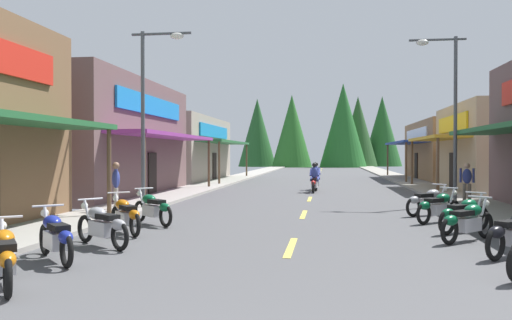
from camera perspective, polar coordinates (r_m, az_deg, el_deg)
The scene contains 23 objects.
ground at distance 34.85m, azimuth 6.53°, elevation -2.75°, with size 10.82×93.88×0.10m, color #4C4C4F.
sidewalk_left at distance 35.60m, azimuth -4.09°, elevation -2.49°, with size 2.30×93.88×0.12m, color #9E9991.
sidewalk_right at distance 35.31m, azimuth 17.24°, elevation -2.55°, with size 2.30×93.88×0.12m, color gray.
centerline_dashes at distance 38.26m, azimuth 6.64°, elevation -2.36°, with size 0.16×68.69×0.01m.
storefront_left_middle at distance 27.52m, azimuth -19.72°, elevation 2.24°, with size 10.32×12.57×5.60m.
storefront_left_far at distance 40.17m, azimuth -8.88°, elevation 1.18°, with size 8.00×13.13×4.75m.
storefront_right_far at distance 43.16m, azimuth 21.08°, elevation 0.96°, with size 7.83×12.69×4.52m.
streetlamp_left at distance 19.21m, azimuth -11.35°, elevation 7.07°, with size 2.19×0.30×6.44m.
streetlamp_right at distance 22.11m, azimuth 20.18°, elevation 6.54°, with size 2.19×0.30×6.68m.
motorcycle_parked_right_2 at distance 13.13m, azimuth 22.14°, elevation -6.18°, with size 1.59×1.58×1.04m.
motorcycle_parked_right_3 at distance 14.57m, azimuth 21.80°, elevation -5.50°, with size 1.65×1.52×1.04m.
motorcycle_parked_right_4 at distance 16.38m, azimuth 19.35°, elevation -4.80°, with size 1.60×1.57×1.04m.
motorcycle_parked_right_5 at distance 18.16m, azimuth 18.37°, elevation -4.26°, with size 1.73×1.41×1.04m.
motorcycle_parked_left_0 at distance 8.96m, azimuth -25.82°, elevation -9.42°, with size 1.36×1.78×1.04m.
motorcycle_parked_left_1 at distance 10.68m, azimuth -21.10°, elevation -7.75°, with size 1.55×1.62×1.04m.
motorcycle_parked_left_2 at distance 12.00m, azimuth -16.47°, elevation -6.80°, with size 1.78×1.36×1.04m.
motorcycle_parked_left_3 at distance 13.82m, azimuth -14.12°, elevation -5.81°, with size 1.46×1.70×1.04m.
motorcycle_parked_left_4 at distance 15.37m, azimuth -11.24°, elevation -5.14°, with size 1.66×1.50×1.04m.
rider_cruising_lead at distance 27.62m, azimuth 6.41°, elevation -2.19°, with size 0.60×2.14×1.57m.
rider_cruising_trailing at distance 29.38m, azimuth 6.57°, elevation -2.02°, with size 0.60×2.14×1.57m.
pedestrian_by_shop at distance 22.41m, azimuth 22.10°, elevation -2.08°, with size 0.57×0.31×1.69m.
pedestrian_strolling at distance 18.20m, azimuth -15.08°, elevation -2.53°, with size 0.39×0.52×1.77m.
treeline_backdrop at distance 82.02m, azimuth 8.14°, elevation 3.29°, with size 25.99×13.55×12.66m.
Camera 1 is at (0.79, -2.84, 2.05)m, focal length 36.54 mm.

